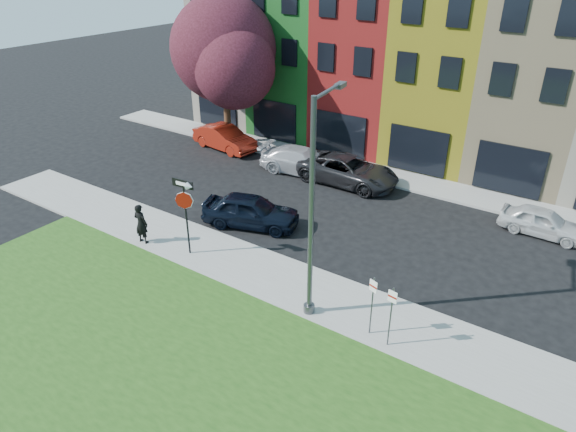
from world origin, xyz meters
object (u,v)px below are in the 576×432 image
Objects in this scene: stop_sign at (185,202)px; sedan_near at (251,211)px; man at (141,224)px; street_lamp at (314,212)px.

stop_sign is 0.70× the size of sedan_near.
sedan_near is (0.53, 3.60, -1.76)m from stop_sign.
stop_sign is 2.82m from man.
stop_sign is 0.44× the size of street_lamp.
street_lamp is (8.68, 0.19, 3.02)m from man.
sedan_near is 7.71m from street_lamp.
man is 9.19m from street_lamp.
street_lamp is at bearing -142.31° from sedan_near.
man is 0.38× the size of sedan_near.
stop_sign is 1.85× the size of man.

